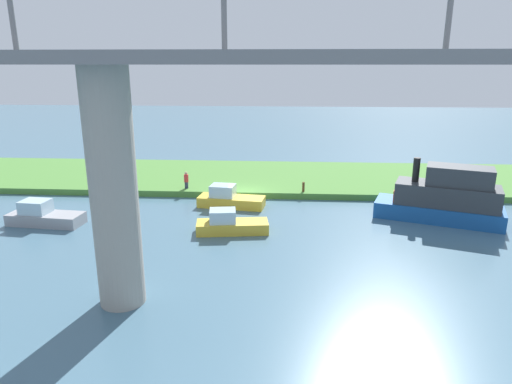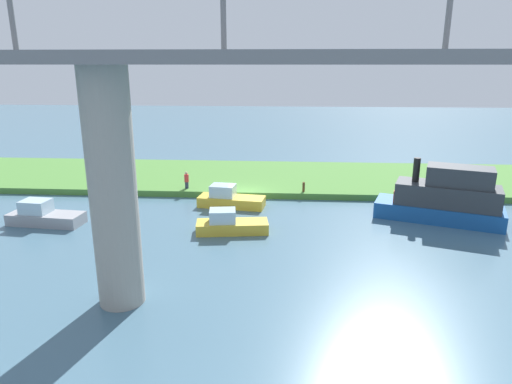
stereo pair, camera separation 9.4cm
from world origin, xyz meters
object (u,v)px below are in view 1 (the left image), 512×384
Objects in this scene: bridge_pylon at (114,192)px; mooring_post at (303,187)px; pontoon_yellow at (44,216)px; person_on_bank at (186,180)px; skiff_small at (229,199)px; houseboat_blue at (444,198)px; riverboat_paddlewheel at (230,224)px.

bridge_pylon is 19.57m from mooring_post.
person_on_bank is at bearing -136.07° from pontoon_yellow.
pontoon_yellow is (8.82, -9.63, -4.58)m from bridge_pylon.
skiff_small is (-3.09, -14.28, -4.58)m from bridge_pylon.
houseboat_blue is at bearing -174.62° from pontoon_yellow.
riverboat_paddlewheel is (-0.70, 5.35, -0.05)m from skiff_small.
houseboat_blue is at bearing -145.98° from bridge_pylon.
mooring_post is at bearing -117.17° from bridge_pylon.
bridge_pylon is 2.20× the size of riverboat_paddlewheel.
skiff_small is (14.91, -2.13, -0.97)m from houseboat_blue.
bridge_pylon is 17.81m from person_on_bank.
pontoon_yellow is at bearing 22.76° from mooring_post.
bridge_pylon reaches higher than mooring_post.
houseboat_blue is 1.70× the size of skiff_small.
houseboat_blue reaches higher than skiff_small.
pontoon_yellow is at bearing 21.34° from skiff_small.
skiff_small is at bearing -82.60° from riverboat_paddlewheel.
mooring_post is at bearing -121.47° from riverboat_paddlewheel.
pontoon_yellow is at bearing 5.38° from houseboat_blue.
pontoon_yellow is 0.99× the size of skiff_small.
houseboat_blue reaches higher than riverboat_paddlewheel.
pontoon_yellow and skiff_small have the same top height.
bridge_pylon is 10.75m from riverboat_paddlewheel.
mooring_post is 6.25m from skiff_small.
riverboat_paddlewheel is (-3.79, -8.93, -4.63)m from bridge_pylon.
person_on_bank is 1.82× the size of mooring_post.
skiff_small is (-11.92, -4.66, -0.00)m from pontoon_yellow.
skiff_small is at bearing -158.66° from pontoon_yellow.
person_on_bank is at bearing -15.42° from houseboat_blue.
person_on_bank is 0.16× the size of houseboat_blue.
riverboat_paddlewheel is (-12.61, 0.70, -0.05)m from pontoon_yellow.
riverboat_paddlewheel is at bearing 97.40° from skiff_small.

